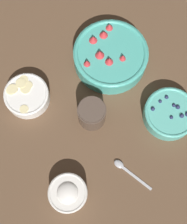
{
  "coord_description": "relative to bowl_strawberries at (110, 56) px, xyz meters",
  "views": [
    {
      "loc": [
        -0.18,
        -0.22,
        0.96
      ],
      "look_at": [
        0.01,
        -0.02,
        0.04
      ],
      "focal_mm": 50.0,
      "sensor_mm": 36.0,
      "label": 1
    }
  ],
  "objects": [
    {
      "name": "bowl_cream",
      "position": [
        -0.39,
        -0.23,
        -0.01
      ],
      "size": [
        0.11,
        0.11,
        0.06
      ],
      "color": "silver",
      "rests_on": "ground_plane"
    },
    {
      "name": "bowl_bananas",
      "position": [
        -0.29,
        0.08,
        -0.01
      ],
      "size": [
        0.14,
        0.14,
        0.05
      ],
      "color": "white",
      "rests_on": "ground_plane"
    },
    {
      "name": "jar_chocolate",
      "position": [
        -0.18,
        -0.11,
        0.0
      ],
      "size": [
        0.09,
        0.09,
        0.1
      ],
      "color": "#4C3D33",
      "rests_on": "ground_plane"
    },
    {
      "name": "ground_plane",
      "position": [
        -0.18,
        -0.09,
        -0.04
      ],
      "size": [
        4.0,
        4.0,
        0.0
      ],
      "primitive_type": "plane",
      "color": "brown"
    },
    {
      "name": "bowl_blueberries",
      "position": [
        0.0,
        -0.27,
        -0.01
      ],
      "size": [
        0.16,
        0.16,
        0.06
      ],
      "color": "#56B7A8",
      "rests_on": "ground_plane"
    },
    {
      "name": "spoon",
      "position": [
        -0.21,
        -0.3,
        -0.04
      ],
      "size": [
        0.04,
        0.14,
        0.01
      ],
      "color": "#B2B2B7",
      "rests_on": "ground_plane"
    },
    {
      "name": "bowl_strawberries",
      "position": [
        0.0,
        0.0,
        0.0
      ],
      "size": [
        0.24,
        0.24,
        0.09
      ],
      "color": "#47AD9E",
      "rests_on": "ground_plane"
    }
  ]
}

